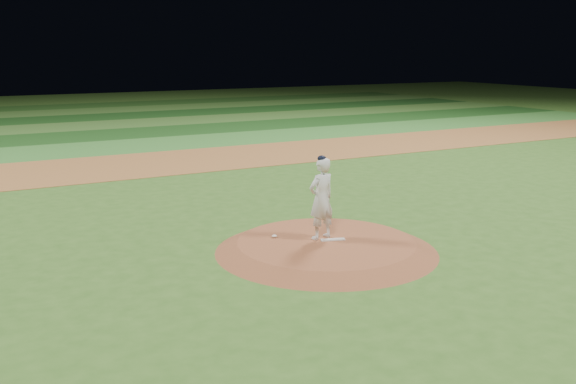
{
  "coord_description": "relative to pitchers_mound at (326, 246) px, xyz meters",
  "views": [
    {
      "loc": [
        -7.99,
        -12.94,
        4.93
      ],
      "look_at": [
        0.0,
        2.0,
        1.1
      ],
      "focal_mm": 40.0,
      "sensor_mm": 36.0,
      "label": 1
    }
  ],
  "objects": [
    {
      "name": "outfield_stripe_1",
      "position": [
        0.0,
        24.5,
        -0.12
      ],
      "size": [
        70.0,
        5.0,
        0.02
      ],
      "primitive_type": "cube",
      "color": "#184516",
      "rests_on": "ground"
    },
    {
      "name": "outfield_stripe_2",
      "position": [
        0.0,
        29.5,
        -0.12
      ],
      "size": [
        70.0,
        5.0,
        0.02
      ],
      "primitive_type": "cube",
      "color": "#376625",
      "rests_on": "ground"
    },
    {
      "name": "outfield_stripe_3",
      "position": [
        0.0,
        34.5,
        -0.12
      ],
      "size": [
        70.0,
        5.0,
        0.02
      ],
      "primitive_type": "cube",
      "color": "#163F14",
      "rests_on": "ground"
    },
    {
      "name": "rosin_bag",
      "position": [
        -0.98,
        0.89,
        0.16
      ],
      "size": [
        0.13,
        0.13,
        0.07
      ],
      "primitive_type": "ellipsoid",
      "color": "white",
      "rests_on": "pitchers_mound"
    },
    {
      "name": "outfield_stripe_0",
      "position": [
        0.0,
        19.5,
        -0.12
      ],
      "size": [
        70.0,
        5.0,
        0.02
      ],
      "primitive_type": "cube",
      "color": "#33772B",
      "rests_on": "ground"
    },
    {
      "name": "ground",
      "position": [
        0.0,
        0.0,
        -0.12
      ],
      "size": [
        120.0,
        120.0,
        0.0
      ],
      "primitive_type": "plane",
      "color": "#335F1E",
      "rests_on": "ground"
    },
    {
      "name": "outfield_stripe_4",
      "position": [
        0.0,
        39.5,
        -0.12
      ],
      "size": [
        70.0,
        5.0,
        0.02
      ],
      "primitive_type": "cube",
      "color": "#366424",
      "rests_on": "ground"
    },
    {
      "name": "pitching_rubber",
      "position": [
        0.19,
        -0.0,
        0.14
      ],
      "size": [
        0.62,
        0.32,
        0.03
      ],
      "primitive_type": "cube",
      "rotation": [
        0.0,
        0.0,
        -0.3
      ],
      "color": "white",
      "rests_on": "pitchers_mound"
    },
    {
      "name": "pitcher_on_mound",
      "position": [
        0.01,
        0.27,
        1.16
      ],
      "size": [
        0.83,
        0.63,
        2.11
      ],
      "color": "silver",
      "rests_on": "pitchers_mound"
    },
    {
      "name": "outfield_stripe_5",
      "position": [
        0.0,
        44.5,
        -0.12
      ],
      "size": [
        70.0,
        5.0,
        0.02
      ],
      "primitive_type": "cube",
      "color": "#1F4917",
      "rests_on": "ground"
    },
    {
      "name": "pitchers_mound",
      "position": [
        0.0,
        0.0,
        0.0
      ],
      "size": [
        5.5,
        5.5,
        0.25
      ],
      "primitive_type": "cone",
      "color": "brown",
      "rests_on": "ground"
    },
    {
      "name": "infield_dirt_band",
      "position": [
        0.0,
        14.0,
        -0.12
      ],
      "size": [
        70.0,
        6.0,
        0.02
      ],
      "primitive_type": "cube",
      "color": "#955D2E",
      "rests_on": "ground"
    }
  ]
}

